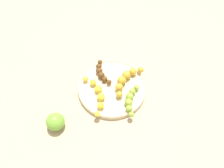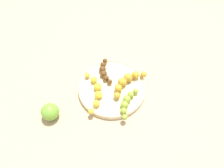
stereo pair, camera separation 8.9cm
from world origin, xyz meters
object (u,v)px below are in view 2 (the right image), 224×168
(banana_overripe, at_px, (104,71))
(apple_green, at_px, (50,112))
(fruit_bowl, at_px, (112,87))
(banana_spotted, at_px, (127,81))
(banana_yellow, at_px, (96,91))
(banana_green, at_px, (127,102))

(banana_overripe, bearing_deg, apple_green, 32.45)
(fruit_bowl, height_order, banana_spotted, banana_spotted)
(banana_spotted, height_order, apple_green, apple_green)
(banana_yellow, bearing_deg, fruit_bowl, 18.27)
(banana_yellow, distance_m, banana_green, 0.13)
(banana_green, height_order, apple_green, apple_green)
(banana_spotted, xyz_separation_m, banana_overripe, (0.01, 0.11, -0.00))
(banana_green, bearing_deg, banana_overripe, -35.64)
(banana_green, relative_size, banana_overripe, 1.29)
(apple_green, bearing_deg, banana_spotted, -40.63)
(fruit_bowl, relative_size, banana_overripe, 2.52)
(fruit_bowl, relative_size, apple_green, 4.14)
(fruit_bowl, distance_m, banana_green, 0.10)
(banana_overripe, bearing_deg, banana_yellow, 60.95)
(banana_spotted, bearing_deg, apple_green, 72.86)
(fruit_bowl, xyz_separation_m, banana_spotted, (0.04, -0.05, 0.03))
(banana_overripe, bearing_deg, banana_green, 110.36)
(apple_green, bearing_deg, banana_overripe, -22.22)
(banana_green, xyz_separation_m, banana_overripe, (0.10, 0.14, -0.00))
(banana_spotted, bearing_deg, fruit_bowl, 61.36)
(banana_overripe, xyz_separation_m, apple_green, (-0.26, 0.10, 0.00))
(banana_yellow, xyz_separation_m, banana_green, (0.00, -0.13, -0.00))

